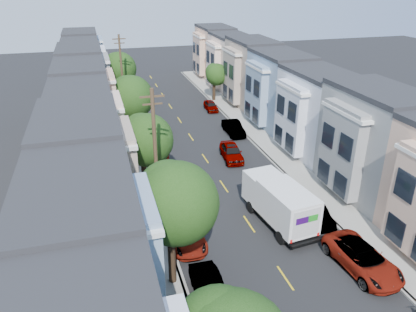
{
  "coord_description": "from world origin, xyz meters",
  "views": [
    {
      "loc": [
        -9.78,
        -23.24,
        16.8
      ],
      "look_at": [
        -0.9,
        7.85,
        2.2
      ],
      "focal_mm": 35.0,
      "sensor_mm": 36.0,
      "label": 1
    }
  ],
  "objects_px": {
    "parked_right_d": "(211,106)",
    "parked_right_a": "(362,259)",
    "parked_left_d": "(153,150)",
    "utility_pole_far": "(122,76)",
    "lead_sedan": "(231,152)",
    "tree_b": "(175,204)",
    "tree_c": "(146,140)",
    "tree_e": "(119,69)",
    "tree_far_r": "(216,75)",
    "tree_d": "(130,98)",
    "parked_left_c": "(187,235)",
    "parked_right_b": "(316,214)",
    "fedex_truck": "(279,202)",
    "parked_right_c": "(233,128)",
    "parked_left_b": "(209,290)",
    "utility_pole_near": "(156,159)"
  },
  "relations": [
    {
      "from": "parked_right_d",
      "to": "parked_right_a",
      "type": "bearing_deg",
      "value": -87.16
    },
    {
      "from": "parked_left_d",
      "to": "parked_right_a",
      "type": "distance_m",
      "value": 22.59
    },
    {
      "from": "utility_pole_far",
      "to": "parked_right_d",
      "type": "distance_m",
      "value": 12.14
    },
    {
      "from": "parked_right_d",
      "to": "lead_sedan",
      "type": "bearing_deg",
      "value": -96.09
    },
    {
      "from": "tree_b",
      "to": "tree_c",
      "type": "bearing_deg",
      "value": 90.0
    },
    {
      "from": "tree_e",
      "to": "tree_far_r",
      "type": "xyz_separation_m",
      "value": [
        13.2,
        -2.25,
        -1.14
      ]
    },
    {
      "from": "utility_pole_far",
      "to": "parked_right_d",
      "type": "bearing_deg",
      "value": -6.26
    },
    {
      "from": "tree_b",
      "to": "parked_right_d",
      "type": "height_order",
      "value": "tree_b"
    },
    {
      "from": "tree_d",
      "to": "parked_left_c",
      "type": "relative_size",
      "value": 1.5
    },
    {
      "from": "parked_left_d",
      "to": "parked_right_b",
      "type": "height_order",
      "value": "parked_left_d"
    },
    {
      "from": "fedex_truck",
      "to": "parked_left_d",
      "type": "distance_m",
      "value": 15.9
    },
    {
      "from": "fedex_truck",
      "to": "parked_right_a",
      "type": "relative_size",
      "value": 1.22
    },
    {
      "from": "lead_sedan",
      "to": "parked_right_c",
      "type": "distance_m",
      "value": 6.87
    },
    {
      "from": "tree_d",
      "to": "parked_left_d",
      "type": "relative_size",
      "value": 1.31
    },
    {
      "from": "parked_left_b",
      "to": "parked_left_c",
      "type": "relative_size",
      "value": 0.87
    },
    {
      "from": "parked_left_c",
      "to": "tree_b",
      "type": "bearing_deg",
      "value": -108.05
    },
    {
      "from": "tree_b",
      "to": "parked_left_c",
      "type": "bearing_deg",
      "value": 68.55
    },
    {
      "from": "parked_left_c",
      "to": "parked_right_d",
      "type": "relative_size",
      "value": 1.25
    },
    {
      "from": "parked_left_b",
      "to": "parked_right_d",
      "type": "distance_m",
      "value": 34.62
    },
    {
      "from": "fedex_truck",
      "to": "parked_right_c",
      "type": "bearing_deg",
      "value": 74.29
    },
    {
      "from": "tree_e",
      "to": "utility_pole_near",
      "type": "height_order",
      "value": "utility_pole_near"
    },
    {
      "from": "tree_c",
      "to": "tree_e",
      "type": "height_order",
      "value": "tree_e"
    },
    {
      "from": "utility_pole_far",
      "to": "parked_left_c",
      "type": "relative_size",
      "value": 2.07
    },
    {
      "from": "parked_left_b",
      "to": "parked_right_a",
      "type": "relative_size",
      "value": 0.76
    },
    {
      "from": "lead_sedan",
      "to": "utility_pole_near",
      "type": "bearing_deg",
      "value": -127.35
    },
    {
      "from": "tree_d",
      "to": "parked_left_b",
      "type": "distance_m",
      "value": 25.5
    },
    {
      "from": "tree_c",
      "to": "parked_right_d",
      "type": "relative_size",
      "value": 1.73
    },
    {
      "from": "parked_right_c",
      "to": "parked_right_a",
      "type": "bearing_deg",
      "value": -89.32
    },
    {
      "from": "utility_pole_near",
      "to": "fedex_truck",
      "type": "bearing_deg",
      "value": -16.02
    },
    {
      "from": "tree_far_r",
      "to": "parked_right_a",
      "type": "height_order",
      "value": "tree_far_r"
    },
    {
      "from": "utility_pole_far",
      "to": "parked_left_d",
      "type": "xyz_separation_m",
      "value": [
        1.4,
        -14.16,
        -4.39
      ]
    },
    {
      "from": "tree_c",
      "to": "utility_pole_near",
      "type": "height_order",
      "value": "utility_pole_near"
    },
    {
      "from": "utility_pole_far",
      "to": "parked_left_b",
      "type": "relative_size",
      "value": 2.38
    },
    {
      "from": "tree_d",
      "to": "lead_sedan",
      "type": "height_order",
      "value": "tree_d"
    },
    {
      "from": "tree_d",
      "to": "utility_pole_near",
      "type": "distance_m",
      "value": 16.69
    },
    {
      "from": "tree_e",
      "to": "parked_right_c",
      "type": "xyz_separation_m",
      "value": [
        11.2,
        -15.66,
        -4.14
      ]
    },
    {
      "from": "tree_d",
      "to": "utility_pole_near",
      "type": "xyz_separation_m",
      "value": [
        0.0,
        -16.68,
        0.28
      ]
    },
    {
      "from": "utility_pole_near",
      "to": "tree_e",
      "type": "bearing_deg",
      "value": 90.0
    },
    {
      "from": "tree_b",
      "to": "parked_left_c",
      "type": "relative_size",
      "value": 1.6
    },
    {
      "from": "parked_left_b",
      "to": "utility_pole_near",
      "type": "bearing_deg",
      "value": 100.23
    },
    {
      "from": "parked_left_b",
      "to": "parked_right_c",
      "type": "distance_m",
      "value": 25.95
    },
    {
      "from": "parked_left_c",
      "to": "parked_right_d",
      "type": "xyz_separation_m",
      "value": [
        9.8,
        27.7,
        -0.05
      ]
    },
    {
      "from": "tree_c",
      "to": "parked_left_b",
      "type": "relative_size",
      "value": 1.59
    },
    {
      "from": "parked_right_c",
      "to": "parked_right_d",
      "type": "xyz_separation_m",
      "value": [
        0.0,
        9.18,
        -0.12
      ]
    },
    {
      "from": "utility_pole_far",
      "to": "parked_right_c",
      "type": "bearing_deg",
      "value": -42.89
    },
    {
      "from": "lead_sedan",
      "to": "parked_left_b",
      "type": "height_order",
      "value": "lead_sedan"
    },
    {
      "from": "utility_pole_near",
      "to": "parked_right_d",
      "type": "bearing_deg",
      "value": 65.67
    },
    {
      "from": "parked_right_b",
      "to": "tree_e",
      "type": "bearing_deg",
      "value": 111.13
    },
    {
      "from": "tree_b",
      "to": "utility_pole_near",
      "type": "relative_size",
      "value": 0.78
    },
    {
      "from": "tree_e",
      "to": "parked_left_d",
      "type": "xyz_separation_m",
      "value": [
        1.4,
        -19.42,
        -4.12
      ]
    }
  ]
}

